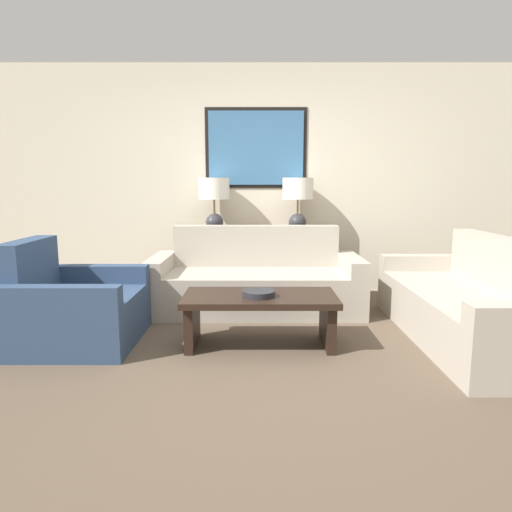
# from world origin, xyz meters

# --- Properties ---
(ground_plane) EXTENTS (20.00, 20.00, 0.00)m
(ground_plane) POSITION_xyz_m (0.00, 0.00, 0.00)
(ground_plane) COLOR brown
(back_wall) EXTENTS (8.04, 0.12, 2.65)m
(back_wall) POSITION_xyz_m (0.00, 2.31, 1.33)
(back_wall) COLOR beige
(back_wall) RESTS_ON ground_plane
(console_table) EXTENTS (1.46, 0.38, 0.73)m
(console_table) POSITION_xyz_m (0.00, 2.04, 0.36)
(console_table) COLOR brown
(console_table) RESTS_ON ground_plane
(table_lamp_left) EXTENTS (0.35, 0.35, 0.63)m
(table_lamp_left) POSITION_xyz_m (-0.48, 2.04, 1.14)
(table_lamp_left) COLOR #333338
(table_lamp_left) RESTS_ON console_table
(table_lamp_right) EXTENTS (0.35, 0.35, 0.63)m
(table_lamp_right) POSITION_xyz_m (0.48, 2.04, 1.14)
(table_lamp_right) COLOR #333338
(table_lamp_right) RESTS_ON console_table
(couch_by_back_wall) EXTENTS (2.12, 0.86, 0.85)m
(couch_by_back_wall) POSITION_xyz_m (0.00, 1.42, 0.28)
(couch_by_back_wall) COLOR #ADA393
(couch_by_back_wall) RESTS_ON ground_plane
(couch_by_side) EXTENTS (0.86, 2.12, 0.85)m
(couch_by_side) POSITION_xyz_m (1.78, 0.50, 0.28)
(couch_by_side) COLOR #ADA393
(couch_by_side) RESTS_ON ground_plane
(coffee_table) EXTENTS (1.22, 0.58, 0.42)m
(coffee_table) POSITION_xyz_m (0.03, 0.35, 0.31)
(coffee_table) COLOR black
(coffee_table) RESTS_ON ground_plane
(decorative_bowl) EXTENTS (0.26, 0.26, 0.05)m
(decorative_bowl) POSITION_xyz_m (0.02, 0.30, 0.44)
(decorative_bowl) COLOR #232328
(decorative_bowl) RESTS_ON coffee_table
(armchair_near_back_wall) EXTENTS (0.95, 0.98, 0.85)m
(armchair_near_back_wall) POSITION_xyz_m (-1.49, 0.43, 0.28)
(armchair_near_back_wall) COLOR navy
(armchair_near_back_wall) RESTS_ON ground_plane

